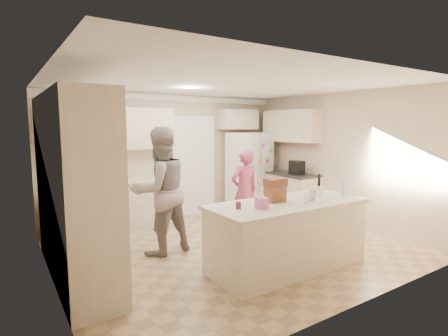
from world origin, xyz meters
TOP-DOWN VIEW (x-y plane):
  - floor at (0.00, 0.00)m, footprint 5.20×4.60m
  - ceiling at (0.00, 0.00)m, footprint 5.20×4.60m
  - wall_back at (0.00, 2.31)m, footprint 5.20×0.02m
  - wall_front at (0.00, -2.31)m, footprint 5.20×0.02m
  - wall_left at (-2.61, 0.00)m, footprint 0.02×4.60m
  - wall_right at (2.61, 0.00)m, footprint 0.02×4.60m
  - crown_back at (0.00, 2.26)m, footprint 5.20×0.08m
  - pantry_bank at (-2.30, 0.20)m, footprint 0.60×2.60m
  - back_base_cab at (-1.15, 2.00)m, footprint 2.20×0.60m
  - back_countertop at (-1.15, 1.99)m, footprint 2.24×0.63m
  - back_upper_cab at (-1.15, 2.12)m, footprint 2.20×0.35m
  - doorway_opening at (0.55, 2.28)m, footprint 0.90×0.06m
  - doorway_casing at (0.55, 2.24)m, footprint 1.02×0.03m
  - wall_frame_upper at (0.02, 2.27)m, footprint 0.15×0.02m
  - wall_frame_lower at (0.02, 2.27)m, footprint 0.15×0.02m
  - refrigerator at (1.77, 1.83)m, footprint 1.03×0.88m
  - fridge_seam at (1.77, 1.47)m, footprint 0.02×0.02m
  - fridge_dispenser at (1.55, 1.46)m, footprint 0.22×0.03m
  - fridge_handle_l at (1.72, 1.46)m, footprint 0.02×0.02m
  - fridge_handle_r at (1.82, 1.46)m, footprint 0.02×0.02m
  - over_fridge_cab at (1.65, 2.12)m, footprint 0.95×0.35m
  - right_base_cab at (2.30, 1.00)m, footprint 0.60×1.20m
  - right_countertop at (2.29, 1.00)m, footprint 0.63×1.24m
  - right_upper_cab at (2.43, 1.20)m, footprint 0.35×1.50m
  - coffee_maker at (2.25, 0.80)m, footprint 0.22×0.28m
  - island_base at (0.20, -1.10)m, footprint 2.20×0.90m
  - island_top at (0.20, -1.10)m, footprint 2.28×0.96m
  - utensil_crock at (0.85, -1.05)m, footprint 0.13×0.13m
  - tissue_box at (-0.35, -1.20)m, footprint 0.13×0.13m
  - tissue_plume at (-0.35, -1.20)m, footprint 0.08×0.08m
  - dollhouse_body at (0.05, -1.00)m, footprint 0.26×0.18m
  - dollhouse_roof at (0.05, -1.00)m, footprint 0.28×0.20m
  - jam_jar at (-0.60, -1.05)m, footprint 0.07×0.07m
  - greeting_card_a at (0.35, -1.30)m, footprint 0.12×0.06m
  - greeting_card_b at (0.50, -1.25)m, footprint 0.12×0.05m
  - water_bottle at (1.15, -1.25)m, footprint 0.07×0.07m
  - shaker_salt at (1.02, -0.88)m, footprint 0.05×0.05m
  - shaker_pepper at (1.09, -0.88)m, footprint 0.05×0.05m
  - teen_boy at (-1.04, 0.38)m, footprint 1.04×0.86m
  - teen_girl at (0.66, 0.52)m, footprint 0.58×0.39m
  - fridge_magnets at (1.77, 1.46)m, footprint 0.76×0.02m

SIDE VIEW (x-z plane):
  - floor at x=0.00m, z-range -0.02..0.00m
  - back_base_cab at x=-1.15m, z-range 0.00..0.88m
  - right_base_cab at x=2.30m, z-range 0.00..0.88m
  - island_base at x=0.20m, z-range 0.00..0.88m
  - teen_girl at x=0.66m, z-range 0.00..1.55m
  - back_countertop at x=-1.15m, z-range 0.88..0.92m
  - refrigerator at x=1.77m, z-range 0.00..1.80m
  - fridge_seam at x=1.77m, z-range 0.01..1.79m
  - right_countertop at x=2.29m, z-range 0.88..0.92m
  - island_top at x=0.20m, z-range 0.88..0.93m
  - fridge_magnets at x=1.77m, z-range 0.18..1.62m
  - jam_jar at x=-0.60m, z-range 0.93..1.02m
  - shaker_salt at x=1.02m, z-range 0.93..1.02m
  - shaker_pepper at x=1.09m, z-range 0.93..1.02m
  - teen_boy at x=-1.04m, z-range 0.00..1.95m
  - tissue_box at x=-0.35m, z-range 0.93..1.07m
  - utensil_crock at x=0.85m, z-range 0.93..1.07m
  - greeting_card_a at x=0.35m, z-range 0.93..1.08m
  - greeting_card_b at x=0.50m, z-range 0.93..1.08m
  - dollhouse_body at x=0.05m, z-range 0.93..1.15m
  - water_bottle at x=1.15m, z-range 0.92..1.17m
  - doorway_opening at x=0.55m, z-range 0.00..2.10m
  - doorway_casing at x=0.55m, z-range -0.06..2.16m
  - fridge_handle_l at x=1.72m, z-range 0.62..1.48m
  - fridge_handle_r at x=1.82m, z-range 0.62..1.48m
  - coffee_maker at x=2.25m, z-range 0.92..1.22m
  - tissue_plume at x=-0.35m, z-range 1.06..1.15m
  - fridge_dispenser at x=1.55m, z-range 0.97..1.32m
  - pantry_bank at x=-2.30m, z-range 0.00..2.35m
  - dollhouse_roof at x=0.05m, z-range 1.15..1.25m
  - wall_frame_lower at x=0.02m, z-range 1.18..1.38m
  - wall_back at x=0.00m, z-range 0.00..2.60m
  - wall_front at x=0.00m, z-range 0.00..2.60m
  - wall_left at x=-2.61m, z-range 0.00..2.60m
  - wall_right at x=2.61m, z-range 0.00..2.60m
  - wall_frame_upper at x=0.02m, z-range 1.45..1.65m
  - back_upper_cab at x=-1.15m, z-range 1.50..2.30m
  - right_upper_cab at x=2.43m, z-range 1.60..2.30m
  - over_fridge_cab at x=1.65m, z-range 1.88..2.33m
  - crown_back at x=0.00m, z-range 2.47..2.59m
  - ceiling at x=0.00m, z-range 2.60..2.62m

